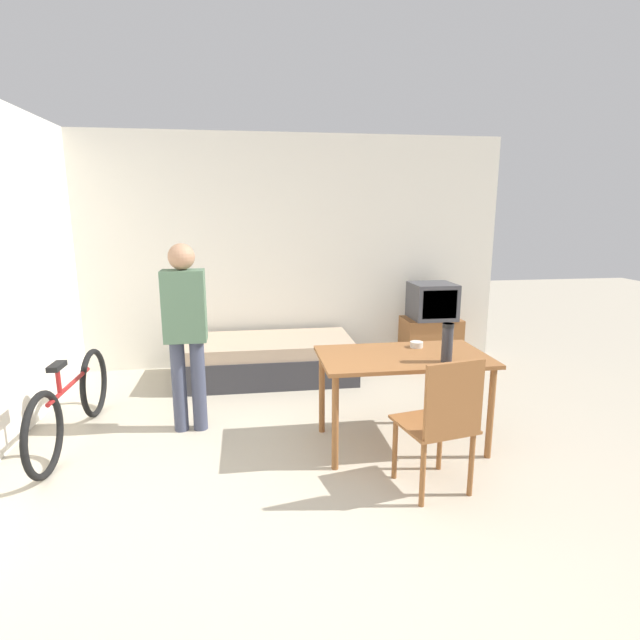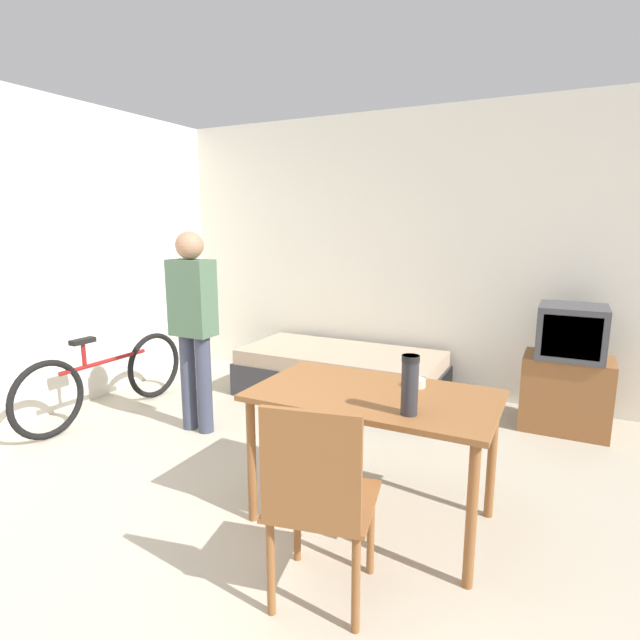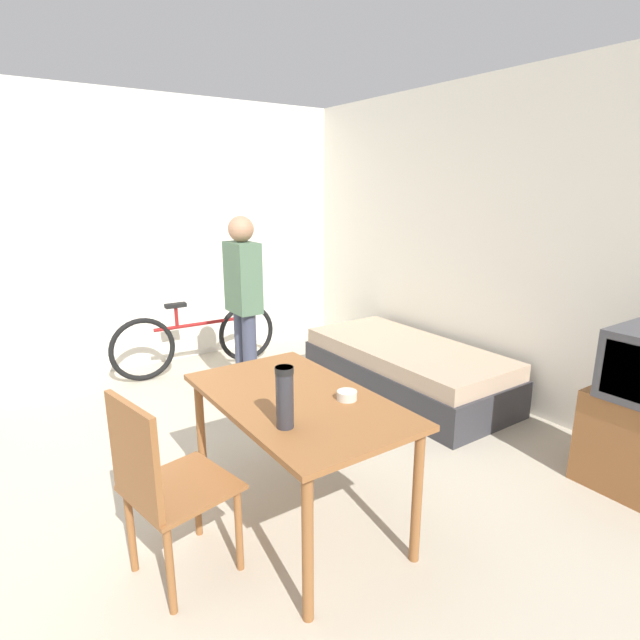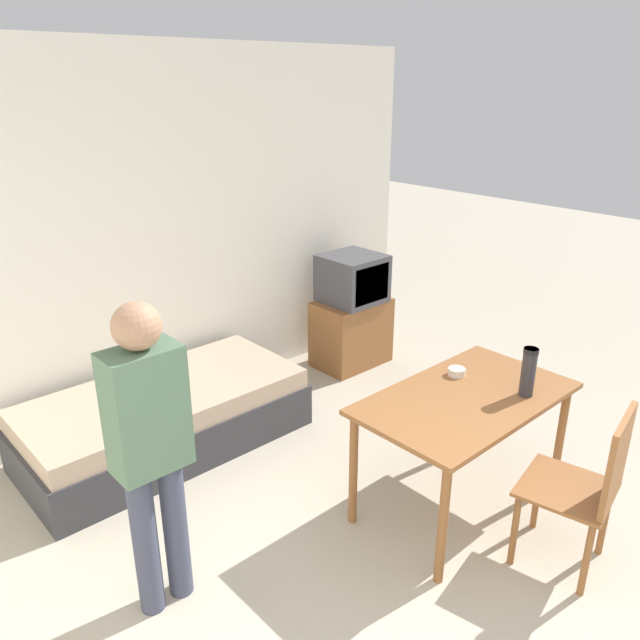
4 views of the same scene
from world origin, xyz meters
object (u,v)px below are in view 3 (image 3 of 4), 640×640
dining_table (297,412)px  bicycle (197,340)px  daybed (406,369)px  person_standing (244,296)px  wooden_chair (160,481)px  thermos_flask (285,395)px  mate_bowl (347,395)px

dining_table → bicycle: size_ratio=0.77×
daybed → person_standing: 1.59m
dining_table → wooden_chair: 0.75m
dining_table → person_standing: 1.79m
dining_table → wooden_chair: bearing=-87.4°
bicycle → daybed: bearing=39.8°
dining_table → person_standing: bearing=162.7°
daybed → dining_table: 2.07m
dining_table → thermos_flask: (0.26, -0.22, 0.25)m
dining_table → bicycle: (-2.61, 0.43, -0.33)m
bicycle → mate_bowl: bearing=-4.7°
bicycle → wooden_chair: bearing=-23.9°
person_standing → thermos_flask: (1.95, -0.75, -0.01)m
thermos_flask → person_standing: bearing=159.1°
bicycle → thermos_flask: 2.99m
wooden_chair → person_standing: person_standing is taller
dining_table → mate_bowl: 0.29m
person_standing → mate_bowl: size_ratio=15.11×
person_standing → mate_bowl: person_standing is taller
bicycle → person_standing: person_standing is taller
daybed → wooden_chair: wooden_chair is taller
dining_table → bicycle: 2.66m
wooden_chair → mate_bowl: bearing=81.4°
daybed → thermos_flask: 2.45m
daybed → bicycle: 2.10m
wooden_chair → thermos_flask: size_ratio=3.24×
daybed → thermos_flask: bearing=-57.8°
bicycle → mate_bowl: (2.78, -0.23, 0.45)m
bicycle → person_standing: 1.09m
wooden_chair → daybed: bearing=112.2°
daybed → mate_bowl: 2.03m
thermos_flask → dining_table: bearing=139.6°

